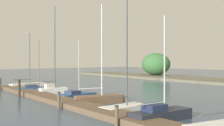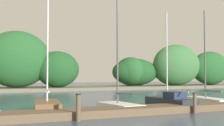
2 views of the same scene
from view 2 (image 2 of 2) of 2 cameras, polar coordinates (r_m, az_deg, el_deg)
The scene contains 8 objects.
dock_pier at distance 13.64m, azimuth -9.66°, elevation -9.49°, with size 31.09×1.80×0.35m.
far_shore at distance 42.48m, azimuth -2.99°, elevation -1.23°, with size 73.18×8.01×7.53m.
sailboat_4 at distance 16.01m, azimuth -12.10°, elevation -7.80°, with size 1.85×3.93×7.44m.
sailboat_5 at distance 16.67m, azimuth 1.20°, elevation -7.69°, with size 1.47×3.43×7.11m.
sailboat_6 at distance 18.20m, azimuth 10.66°, elevation -7.09°, with size 1.24×4.05×5.65m.
sailboat_7 at distance 20.78m, azimuth 17.34°, elevation -6.65°, with size 1.69×4.31×6.21m.
mooring_piling_2 at distance 12.59m, azimuth -6.35°, elevation -8.29°, with size 0.23×0.23×1.13m.
mooring_piling_3 at distance 15.76m, azimuth 15.29°, elevation -7.23°, with size 0.21×0.21×1.02m.
Camera 2 is at (-3.64, -3.61, 1.85)m, focal length 48.61 mm.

